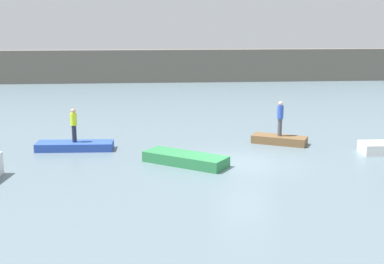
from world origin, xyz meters
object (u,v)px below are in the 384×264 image
(person_blue_shirt, at_px, (280,117))
(person_hiviz_shirt, at_px, (74,124))
(rowboat_green, at_px, (185,159))
(rowboat_blue, at_px, (75,146))
(rowboat_brown, at_px, (279,140))

(person_blue_shirt, bearing_deg, person_hiviz_shirt, -177.42)
(rowboat_green, xyz_separation_m, person_blue_shirt, (5.08, 3.43, 1.18))
(rowboat_blue, relative_size, rowboat_green, 0.98)
(rowboat_green, height_order, rowboat_brown, rowboat_green)
(person_blue_shirt, bearing_deg, rowboat_brown, 0.00)
(person_hiviz_shirt, bearing_deg, rowboat_brown, 2.58)
(rowboat_green, relative_size, person_blue_shirt, 2.11)
(rowboat_blue, height_order, person_blue_shirt, person_blue_shirt)
(rowboat_brown, bearing_deg, rowboat_green, -119.16)
(person_hiviz_shirt, distance_m, person_blue_shirt, 10.34)
(rowboat_blue, relative_size, person_blue_shirt, 2.06)
(rowboat_green, height_order, person_blue_shirt, person_blue_shirt)
(rowboat_green, bearing_deg, person_blue_shirt, 68.90)
(person_blue_shirt, bearing_deg, rowboat_green, -145.94)
(rowboat_blue, bearing_deg, person_blue_shirt, 4.57)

